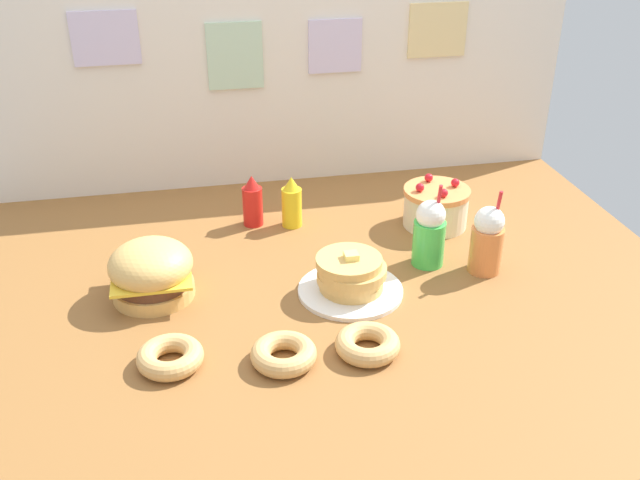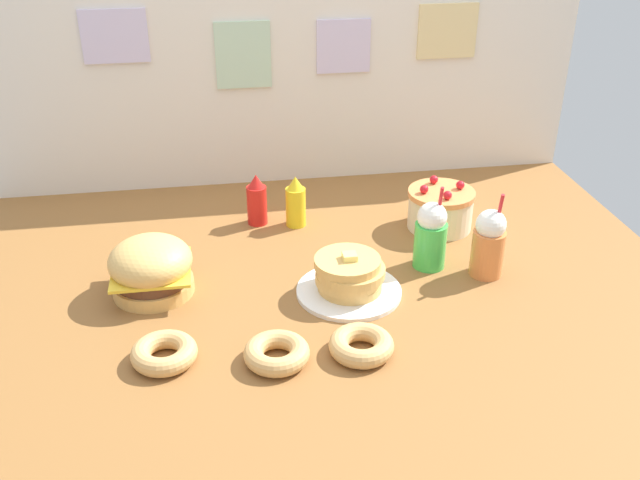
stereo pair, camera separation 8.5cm
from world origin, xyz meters
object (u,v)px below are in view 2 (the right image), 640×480
object	(u,v)px
layer_cake	(440,209)
donut_pink_glaze	(164,353)
mustard_bottle	(296,203)
donut_chocolate	(277,353)
cream_soda_cup	(431,235)
donut_vanilla	(361,345)
burger	(151,268)
orange_float_cup	(489,243)
pancake_stack	(349,278)
ketchup_bottle	(257,201)

from	to	relation	value
layer_cake	donut_pink_glaze	distance (m)	1.19
donut_pink_glaze	mustard_bottle	bearing A→B (deg)	58.51
donut_chocolate	mustard_bottle	bearing A→B (deg)	78.85
cream_soda_cup	donut_vanilla	world-z (taller)	cream_soda_cup
burger	donut_vanilla	bearing A→B (deg)	-35.43
cream_soda_cup	orange_float_cup	distance (m)	0.19
mustard_bottle	orange_float_cup	world-z (taller)	orange_float_cup
donut_chocolate	donut_vanilla	xyz separation A→B (m)	(0.24, -0.00, 0.00)
layer_cake	orange_float_cup	world-z (taller)	orange_float_cup
cream_soda_cup	donut_chocolate	xyz separation A→B (m)	(-0.57, -0.44, -0.09)
pancake_stack	donut_chocolate	size ratio (longest dim) A/B	1.83
donut_vanilla	pancake_stack	bearing A→B (deg)	85.16
donut_vanilla	layer_cake	bearing A→B (deg)	57.60
pancake_stack	donut_vanilla	xyz separation A→B (m)	(-0.03, -0.31, -0.03)
pancake_stack	donut_pink_glaze	xyz separation A→B (m)	(-0.57, -0.26, -0.03)
ketchup_bottle	donut_chocolate	bearing A→B (deg)	-91.23
cream_soda_cup	ketchup_bottle	bearing A→B (deg)	143.02
burger	donut_pink_glaze	size ratio (longest dim) A/B	1.43
pancake_stack	orange_float_cup	distance (m)	0.48
cream_soda_cup	orange_float_cup	size ratio (longest dim) A/B	1.00
burger	mustard_bottle	world-z (taller)	mustard_bottle
burger	cream_soda_cup	bearing A→B (deg)	1.30
burger	orange_float_cup	distance (m)	1.09
pancake_stack	donut_vanilla	bearing A→B (deg)	-94.84
mustard_bottle	cream_soda_cup	world-z (taller)	cream_soda_cup
orange_float_cup	layer_cake	bearing A→B (deg)	98.03
ketchup_bottle	pancake_stack	bearing A→B (deg)	-65.45
donut_pink_glaze	donut_chocolate	xyz separation A→B (m)	(0.31, -0.05, 0.00)
layer_cake	donut_chocolate	size ratio (longest dim) A/B	1.34
burger	orange_float_cup	size ratio (longest dim) A/B	0.88
layer_cake	donut_chocolate	bearing A→B (deg)	-134.22
burger	layer_cake	world-z (taller)	burger
ketchup_bottle	cream_soda_cup	xyz separation A→B (m)	(0.55, -0.41, 0.02)
burger	ketchup_bottle	bearing A→B (deg)	49.56
ketchup_bottle	mustard_bottle	distance (m)	0.15
pancake_stack	donut_pink_glaze	size ratio (longest dim) A/B	1.83
pancake_stack	layer_cake	xyz separation A→B (m)	(0.42, 0.40, 0.02)
orange_float_cup	pancake_stack	bearing A→B (deg)	-174.71
pancake_stack	layer_cake	world-z (taller)	layer_cake
orange_float_cup	burger	bearing A→B (deg)	176.75
burger	donut_chocolate	size ratio (longest dim) A/B	1.43
burger	orange_float_cup	world-z (taller)	orange_float_cup
burger	cream_soda_cup	world-z (taller)	cream_soda_cup
layer_cake	donut_pink_glaze	bearing A→B (deg)	-146.54
pancake_stack	cream_soda_cup	world-z (taller)	cream_soda_cup
pancake_stack	donut_vanilla	size ratio (longest dim) A/B	1.83
ketchup_bottle	donut_chocolate	xyz separation A→B (m)	(-0.02, -0.85, -0.06)
burger	ketchup_bottle	distance (m)	0.57
ketchup_bottle	orange_float_cup	xyz separation A→B (m)	(0.72, -0.50, 0.02)
mustard_bottle	orange_float_cup	bearing A→B (deg)	-38.29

